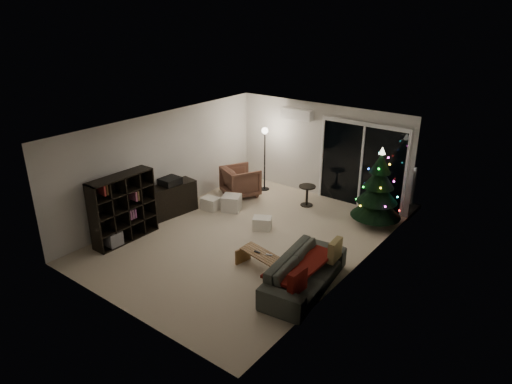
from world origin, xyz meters
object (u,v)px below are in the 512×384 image
Objects in this scene: bookshelf at (118,206)px; christmas_tree at (378,187)px; armchair at (241,181)px; media_cabinet at (171,199)px; coffee_table at (263,262)px; sofa at (305,272)px.

christmas_tree is (4.24, 4.05, 0.20)m from bookshelf.
armchair is 0.47× the size of christmas_tree.
armchair reaches higher than media_cabinet.
christmas_tree is (0.88, 3.24, 0.77)m from coffee_table.
media_cabinet is at bearing 80.34° from bookshelf.
coffee_table is at bearing -4.54° from media_cabinet.
bookshelf is 5.86m from christmas_tree.
bookshelf is at bearing 105.87° from armchair.
armchair is 3.85m from coffee_table.
sofa is 1.98× the size of coffee_table.
sofa is at bearing 0.72° from bookshelf.
media_cabinet is 4.96m from christmas_tree.
christmas_tree is at bearing -145.49° from armchair.
sofa reaches higher than coffee_table.
bookshelf is 1.20× the size of media_cabinet.
media_cabinet is at bearing -149.32° from christmas_tree.
media_cabinet is 0.66× the size of christmas_tree.
bookshelf is at bearing -82.23° from media_cabinet.
sofa is 3.32m from christmas_tree.
media_cabinet is 4.37m from sofa.
christmas_tree is at bearing 34.05° from bookshelf.
christmas_tree reaches higher than sofa.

